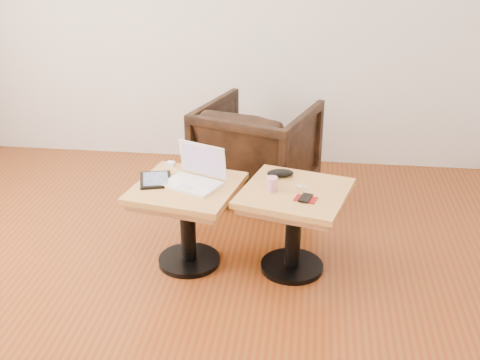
# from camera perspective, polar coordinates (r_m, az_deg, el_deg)

# --- Properties ---
(room_shell) EXTENTS (4.52, 4.52, 2.71)m
(room_shell) POSITION_cam_1_polar(r_m,az_deg,el_deg) (2.67, -6.87, 10.72)
(room_shell) COLOR maroon
(room_shell) RESTS_ON ground
(side_table_left) EXTENTS (0.67, 0.67, 0.52)m
(side_table_left) POSITION_cam_1_polar(r_m,az_deg,el_deg) (3.52, -5.04, -2.40)
(side_table_left) COLOR black
(side_table_left) RESTS_ON ground
(side_table_right) EXTENTS (0.70, 0.70, 0.52)m
(side_table_right) POSITION_cam_1_polar(r_m,az_deg,el_deg) (3.46, 5.15, -2.91)
(side_table_right) COLOR black
(side_table_right) RESTS_ON ground
(laptop) EXTENTS (0.38, 0.35, 0.22)m
(laptop) POSITION_cam_1_polar(r_m,az_deg,el_deg) (3.46, -4.26, 0.36)
(laptop) COLOR white
(laptop) RESTS_ON side_table_left
(tablet) EXTENTS (0.23, 0.27, 0.02)m
(tablet) POSITION_cam_1_polar(r_m,az_deg,el_deg) (3.53, -8.00, 0.03)
(tablet) COLOR black
(tablet) RESTS_ON side_table_left
(charging_adapter) EXTENTS (0.05, 0.05, 0.03)m
(charging_adapter) POSITION_cam_1_polar(r_m,az_deg,el_deg) (3.73, -6.57, 1.52)
(charging_adapter) COLOR white
(charging_adapter) RESTS_ON side_table_left
(glasses_case) EXTENTS (0.17, 0.10, 0.05)m
(glasses_case) POSITION_cam_1_polar(r_m,az_deg,el_deg) (3.55, 3.84, 0.66)
(glasses_case) COLOR black
(glasses_case) RESTS_ON side_table_right
(striped_cup) EXTENTS (0.06, 0.06, 0.08)m
(striped_cup) POSITION_cam_1_polar(r_m,az_deg,el_deg) (3.37, 3.04, -0.38)
(striped_cup) COLOR #C6395C
(striped_cup) RESTS_ON side_table_right
(earbuds_tangle) EXTENTS (0.07, 0.05, 0.01)m
(earbuds_tangle) POSITION_cam_1_polar(r_m,az_deg,el_deg) (3.43, 5.93, -0.65)
(earbuds_tangle) COLOR white
(earbuds_tangle) RESTS_ON side_table_right
(phone_on_sleeve) EXTENTS (0.14, 0.12, 0.01)m
(phone_on_sleeve) POSITION_cam_1_polar(r_m,az_deg,el_deg) (3.30, 6.24, -1.75)
(phone_on_sleeve) COLOR #6E1206
(phone_on_sleeve) RESTS_ON side_table_right
(armchair) EXTENTS (0.97, 0.98, 0.71)m
(armchair) POSITION_cam_1_polar(r_m,az_deg,el_deg) (4.40, 1.61, 2.86)
(armchair) COLOR black
(armchair) RESTS_ON ground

